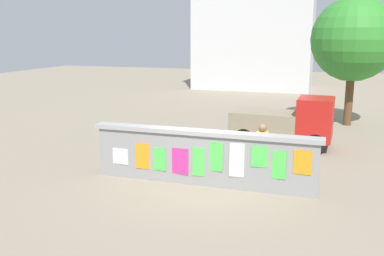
{
  "coord_description": "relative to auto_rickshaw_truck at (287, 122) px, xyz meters",
  "views": [
    {
      "loc": [
        3.14,
        -10.65,
        4.04
      ],
      "look_at": [
        -0.75,
        1.39,
        1.24
      ],
      "focal_mm": 39.77,
      "sensor_mm": 36.0,
      "label": 1
    }
  ],
  "objects": [
    {
      "name": "ground",
      "position": [
        -1.77,
        3.16,
        -0.9
      ],
      "size": [
        60.0,
        60.0,
        0.0
      ],
      "primitive_type": "plane",
      "color": "gray"
    },
    {
      "name": "tree_roadside",
      "position": [
        2.27,
        4.68,
        2.91
      ],
      "size": [
        3.67,
        3.67,
        5.66
      ],
      "color": "brown",
      "rests_on": "ground"
    },
    {
      "name": "auto_rickshaw_truck",
      "position": [
        0.0,
        0.0,
        0.0
      ],
      "size": [
        3.67,
        1.68,
        1.85
      ],
      "color": "black",
      "rests_on": "ground"
    },
    {
      "name": "person_walking",
      "position": [
        -0.29,
        -3.99,
        0.09
      ],
      "size": [
        0.41,
        0.41,
        1.62
      ],
      "color": "yellow",
      "rests_on": "ground"
    },
    {
      "name": "bicycle_near",
      "position": [
        -3.82,
        -3.22,
        -0.54
      ],
      "size": [
        1.71,
        0.44,
        0.95
      ],
      "color": "black",
      "rests_on": "ground"
    },
    {
      "name": "poster_wall",
      "position": [
        -1.77,
        -4.84,
        -0.12
      ],
      "size": [
        6.32,
        0.42,
        1.52
      ],
      "color": "gray",
      "rests_on": "ground"
    },
    {
      "name": "motorcycle",
      "position": [
        -1.61,
        -3.17,
        -0.44
      ],
      "size": [
        1.87,
        0.69,
        0.87
      ],
      "color": "black",
      "rests_on": "ground"
    },
    {
      "name": "building_background",
      "position": [
        -4.18,
        17.03,
        2.85
      ],
      "size": [
        8.84,
        5.15,
        7.45
      ],
      "color": "silver",
      "rests_on": "ground"
    }
  ]
}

